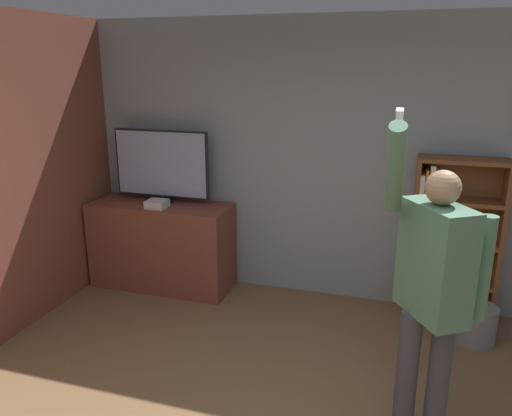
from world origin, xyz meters
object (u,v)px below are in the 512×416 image
at_px(bookshelf, 446,243).
at_px(waste_bin, 476,324).
at_px(person, 432,287).
at_px(television, 162,165).
at_px(game_console, 157,204).

xyz_separation_m(bookshelf, waste_bin, (0.28, -0.38, -0.56)).
distance_m(bookshelf, person, 1.79).
bearing_deg(waste_bin, bookshelf, 126.02).
bearing_deg(television, person, -33.20).
bearing_deg(game_console, television, 100.76).
bearing_deg(person, television, -156.35).
bearing_deg(person, game_console, -153.27).
relative_size(person, waste_bin, 6.40).
distance_m(television, bookshelf, 2.81).
xyz_separation_m(game_console, person, (2.53, -1.47, 0.12)).
bearing_deg(bookshelf, television, -178.55).
relative_size(game_console, bookshelf, 0.13).
distance_m(television, waste_bin, 3.25).
relative_size(television, person, 0.49).
height_order(person, waste_bin, person).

